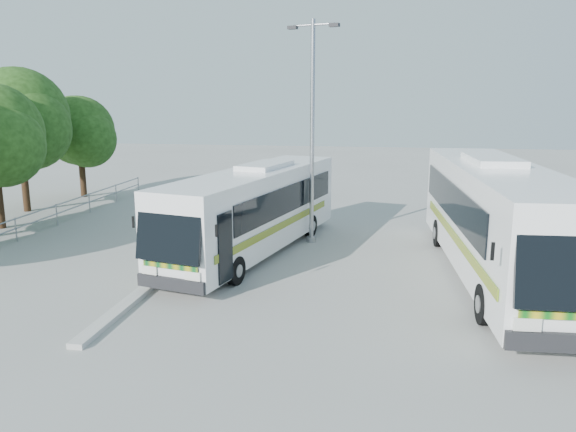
% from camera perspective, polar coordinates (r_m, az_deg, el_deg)
% --- Properties ---
extents(ground, '(100.00, 100.00, 0.00)m').
position_cam_1_polar(ground, '(18.86, -5.54, -6.12)').
color(ground, '#9D9D98').
rests_on(ground, ground).
extents(kerb_divider, '(0.40, 16.00, 0.15)m').
position_cam_1_polar(kerb_divider, '(21.33, -10.17, -3.89)').
color(kerb_divider, '#B2B2AD').
rests_on(kerb_divider, ground).
extents(railing, '(0.06, 22.00, 1.00)m').
position_cam_1_polar(railing, '(26.37, -24.73, -0.27)').
color(railing, gray).
rests_on(railing, ground).
extents(tree_far_d, '(5.62, 5.30, 7.33)m').
position_cam_1_polar(tree_far_d, '(31.71, -25.58, 9.00)').
color(tree_far_d, '#382314').
rests_on(tree_far_d, ground).
extents(tree_far_e, '(4.54, 4.28, 5.92)m').
position_cam_1_polar(tree_far_e, '(35.21, -20.35, 8.10)').
color(tree_far_e, '#382314').
rests_on(tree_far_e, ground).
extents(coach_main, '(4.86, 11.60, 3.16)m').
position_cam_1_polar(coach_main, '(21.18, -3.39, 0.79)').
color(coach_main, silver).
rests_on(coach_main, ground).
extents(coach_adjacent, '(3.39, 13.33, 3.67)m').
position_cam_1_polar(coach_adjacent, '(19.50, 20.45, -0.12)').
color(coach_adjacent, white).
rests_on(coach_adjacent, ground).
extents(lamppost, '(2.09, 0.85, 8.74)m').
position_cam_1_polar(lamppost, '(22.39, 2.48, 9.39)').
color(lamppost, '#95979D').
rests_on(lamppost, ground).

